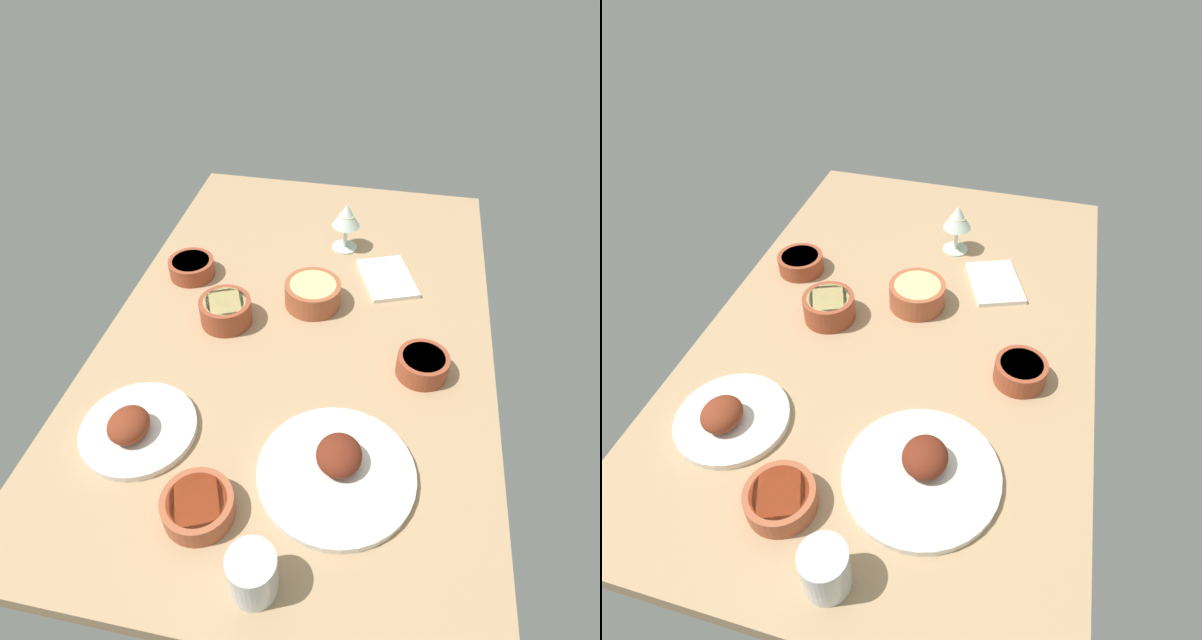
% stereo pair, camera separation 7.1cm
% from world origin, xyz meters
% --- Properties ---
extents(dining_table, '(1.40, 0.90, 0.04)m').
position_xyz_m(dining_table, '(0.00, 0.00, 0.02)').
color(dining_table, tan).
rests_on(dining_table, ground).
extents(plate_near_viewer, '(0.29, 0.29, 0.07)m').
position_xyz_m(plate_near_viewer, '(0.38, 0.14, 0.06)').
color(plate_near_viewer, silver).
rests_on(plate_near_viewer, dining_table).
extents(plate_center_main, '(0.23, 0.23, 0.07)m').
position_xyz_m(plate_center_main, '(0.37, -0.26, 0.06)').
color(plate_center_main, silver).
rests_on(plate_center_main, dining_table).
extents(bowl_potatoes, '(0.14, 0.14, 0.06)m').
position_xyz_m(bowl_potatoes, '(-0.09, 0.02, 0.07)').
color(bowl_potatoes, '#A35133').
rests_on(bowl_potatoes, dining_table).
extents(bowl_pasta, '(0.12, 0.12, 0.06)m').
position_xyz_m(bowl_pasta, '(0.02, -0.18, 0.07)').
color(bowl_pasta, brown).
rests_on(bowl_pasta, dining_table).
extents(bowl_cream, '(0.12, 0.12, 0.05)m').
position_xyz_m(bowl_cream, '(-0.14, -0.32, 0.07)').
color(bowl_cream, brown).
rests_on(bowl_cream, dining_table).
extents(bowl_sauce, '(0.13, 0.13, 0.05)m').
position_xyz_m(bowl_sauce, '(0.50, -0.08, 0.07)').
color(bowl_sauce, '#A35133').
rests_on(bowl_sauce, dining_table).
extents(bowl_soup, '(0.11, 0.11, 0.05)m').
position_xyz_m(bowl_soup, '(0.10, 0.29, 0.07)').
color(bowl_soup, brown).
rests_on(bowl_soup, dining_table).
extents(wine_glass, '(0.08, 0.08, 0.14)m').
position_xyz_m(wine_glass, '(-0.34, 0.06, 0.14)').
color(wine_glass, silver).
rests_on(wine_glass, dining_table).
extents(water_tumbler, '(0.08, 0.08, 0.09)m').
position_xyz_m(water_tumbler, '(0.61, 0.04, 0.09)').
color(water_tumbler, silver).
rests_on(water_tumbler, dining_table).
extents(folded_napkin, '(0.21, 0.18, 0.01)m').
position_xyz_m(folded_napkin, '(-0.22, 0.19, 0.05)').
color(folded_napkin, white).
rests_on(folded_napkin, dining_table).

